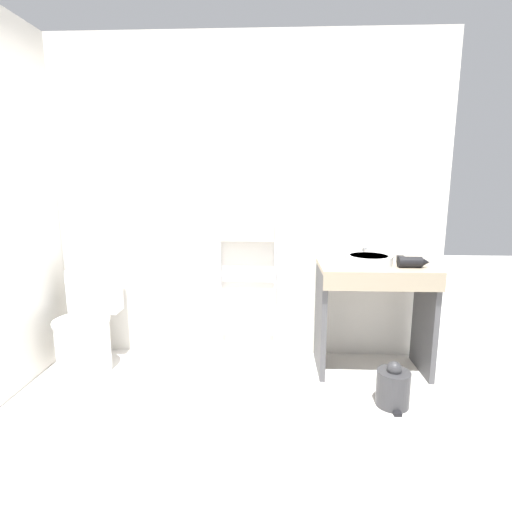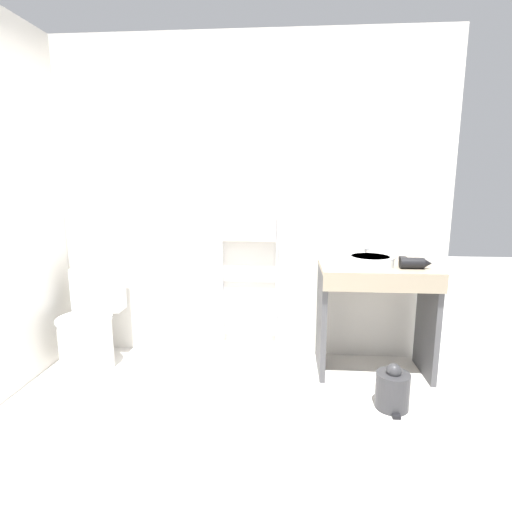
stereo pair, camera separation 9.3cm
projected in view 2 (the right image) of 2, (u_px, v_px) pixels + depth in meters
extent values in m
plane|color=silver|center=(219.00, 452.00, 2.19)|extent=(12.00, 12.00, 0.00)
cube|color=silver|center=(244.00, 201.00, 3.29)|extent=(3.29, 0.12, 2.59)
cube|color=silver|center=(1.00, 206.00, 2.71)|extent=(0.12, 1.95, 2.59)
cylinder|color=white|center=(86.00, 345.00, 3.11)|extent=(0.40, 0.40, 0.41)
cylinder|color=white|center=(84.00, 319.00, 3.07)|extent=(0.41, 0.41, 0.02)
cube|color=white|center=(98.00, 289.00, 3.30)|extent=(0.40, 0.17, 0.35)
cylinder|color=silver|center=(97.00, 267.00, 3.27)|extent=(0.05, 0.05, 0.01)
cylinder|color=silver|center=(222.00, 285.00, 3.34)|extent=(0.02, 0.02, 1.21)
cylinder|color=silver|center=(277.00, 286.00, 3.31)|extent=(0.02, 0.02, 1.21)
cylinder|color=silver|center=(249.00, 329.00, 3.40)|extent=(0.46, 0.02, 0.02)
cylinder|color=silver|center=(249.00, 275.00, 3.31)|extent=(0.46, 0.02, 0.02)
cylinder|color=silver|center=(249.00, 218.00, 3.22)|extent=(0.46, 0.02, 0.02)
cube|color=silver|center=(249.00, 229.00, 3.21)|extent=(0.44, 0.04, 0.19)
cube|color=gray|center=(377.00, 268.00, 2.96)|extent=(0.84, 0.52, 0.03)
cube|color=gray|center=(384.00, 285.00, 2.73)|extent=(0.84, 0.02, 0.10)
cube|color=#4C4C4F|center=(321.00, 320.00, 3.07)|extent=(0.04, 0.44, 0.81)
cube|color=#4C4C4F|center=(428.00, 323.00, 3.01)|extent=(0.04, 0.44, 0.81)
cylinder|color=white|center=(370.00, 261.00, 2.94)|extent=(0.34, 0.34, 0.07)
cylinder|color=silver|center=(370.00, 257.00, 2.94)|extent=(0.28, 0.28, 0.01)
cylinder|color=silver|center=(365.00, 253.00, 3.13)|extent=(0.02, 0.02, 0.12)
cylinder|color=silver|center=(367.00, 248.00, 3.08)|extent=(0.02, 0.09, 0.02)
cylinder|color=white|center=(328.00, 254.00, 3.15)|extent=(0.08, 0.08, 0.10)
cylinder|color=white|center=(340.00, 256.00, 3.11)|extent=(0.08, 0.08, 0.09)
cylinder|color=black|center=(412.00, 263.00, 2.85)|extent=(0.17, 0.08, 0.08)
cone|color=black|center=(428.00, 263.00, 2.84)|extent=(0.06, 0.07, 0.07)
cube|color=black|center=(403.00, 261.00, 2.93)|extent=(0.05, 0.08, 0.06)
cylinder|color=#333335|center=(392.00, 391.00, 2.60)|extent=(0.22, 0.22, 0.24)
sphere|color=#333335|center=(394.00, 371.00, 2.57)|extent=(0.10, 0.10, 0.10)
cube|color=black|center=(396.00, 417.00, 2.50)|extent=(0.05, 0.04, 0.02)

